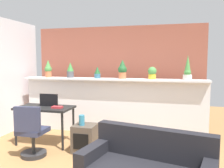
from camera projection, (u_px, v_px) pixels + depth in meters
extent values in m
cube|color=silver|center=(111.00, 107.00, 5.41)|extent=(4.18, 0.16, 1.23)
cube|color=silver|center=(111.00, 79.00, 5.31)|extent=(4.18, 0.36, 0.04)
cube|color=#9E5442|center=(117.00, 77.00, 5.92)|extent=(4.18, 0.10, 2.50)
cylinder|color=#C66B42|center=(48.00, 74.00, 5.67)|extent=(0.15, 0.15, 0.14)
sphere|color=#4C9347|center=(48.00, 69.00, 5.66)|extent=(0.17, 0.17, 0.17)
cone|color=#4C9347|center=(48.00, 64.00, 5.65)|extent=(0.14, 0.14, 0.19)
cylinder|color=#4C4C51|center=(70.00, 74.00, 5.58)|extent=(0.16, 0.16, 0.15)
cone|color=#3D843D|center=(70.00, 67.00, 5.57)|extent=(0.16, 0.16, 0.21)
cylinder|color=#386B84|center=(97.00, 76.00, 5.34)|extent=(0.14, 0.14, 0.10)
cone|color=#235B2D|center=(97.00, 70.00, 5.33)|extent=(0.14, 0.14, 0.16)
cylinder|color=#C66B42|center=(122.00, 75.00, 5.23)|extent=(0.17, 0.17, 0.14)
sphere|color=#235B2D|center=(122.00, 70.00, 5.22)|extent=(0.20, 0.20, 0.20)
cone|color=#235B2D|center=(122.00, 64.00, 5.21)|extent=(0.17, 0.17, 0.18)
cylinder|color=gold|center=(152.00, 77.00, 5.09)|extent=(0.16, 0.16, 0.10)
sphere|color=#4C9347|center=(152.00, 71.00, 5.08)|extent=(0.18, 0.18, 0.18)
cylinder|color=silver|center=(187.00, 77.00, 4.87)|extent=(0.18, 0.18, 0.11)
sphere|color=#4C9347|center=(187.00, 72.00, 4.86)|extent=(0.14, 0.14, 0.14)
cone|color=#4C9347|center=(188.00, 63.00, 4.84)|extent=(0.12, 0.12, 0.33)
cylinder|color=black|center=(16.00, 128.00, 4.61)|extent=(0.04, 0.04, 0.71)
cylinder|color=black|center=(62.00, 132.00, 4.36)|extent=(0.04, 0.04, 0.71)
cylinder|color=black|center=(30.00, 122.00, 5.09)|extent=(0.04, 0.04, 0.71)
cylinder|color=black|center=(73.00, 125.00, 4.84)|extent=(0.04, 0.04, 0.71)
cube|color=black|center=(45.00, 108.00, 4.69)|extent=(1.10, 0.60, 0.04)
cube|color=black|center=(49.00, 100.00, 4.74)|extent=(0.39, 0.04, 0.25)
cylinder|color=#262628|center=(34.00, 154.00, 4.13)|extent=(0.44, 0.44, 0.07)
cylinder|color=#333333|center=(33.00, 143.00, 4.11)|extent=(0.06, 0.06, 0.34)
cube|color=#2D334C|center=(33.00, 131.00, 4.09)|extent=(0.44, 0.44, 0.08)
cube|color=#2D334C|center=(27.00, 119.00, 3.88)|extent=(0.45, 0.13, 0.42)
cube|color=#4C4238|center=(85.00, 138.00, 4.32)|extent=(0.40, 0.40, 0.50)
cube|color=black|center=(81.00, 142.00, 4.14)|extent=(0.28, 0.04, 0.28)
cylinder|color=teal|center=(82.00, 120.00, 4.26)|extent=(0.10, 0.10, 0.19)
cube|color=#B22D33|center=(57.00, 107.00, 4.55)|extent=(0.20, 0.12, 0.04)
cube|color=black|center=(153.00, 143.00, 3.05)|extent=(1.56, 0.50, 0.40)
cube|color=black|center=(95.00, 150.00, 3.12)|extent=(0.32, 0.78, 0.16)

